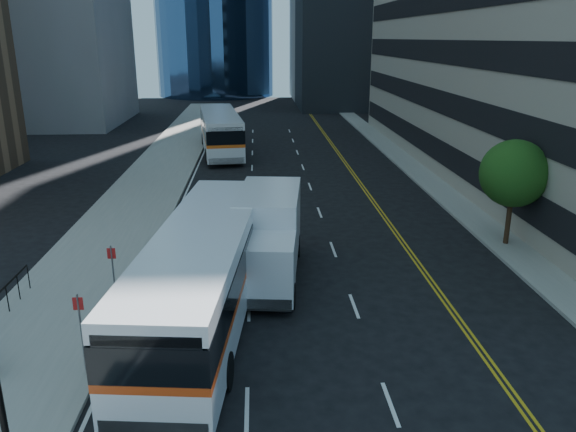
# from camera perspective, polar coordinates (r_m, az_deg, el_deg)

# --- Properties ---
(ground) EXTENTS (160.00, 160.00, 0.00)m
(ground) POSITION_cam_1_polar(r_m,az_deg,el_deg) (19.97, 6.27, -11.71)
(ground) COLOR black
(ground) RESTS_ON ground
(sidewalk_west) EXTENTS (5.00, 90.00, 0.15)m
(sidewalk_west) POSITION_cam_1_polar(r_m,az_deg,el_deg) (43.86, -12.89, 4.48)
(sidewalk_west) COLOR gray
(sidewalk_west) RESTS_ON ground
(sidewalk_east) EXTENTS (2.00, 90.00, 0.15)m
(sidewalk_east) POSITION_cam_1_polar(r_m,az_deg,el_deg) (44.90, 12.54, 4.81)
(sidewalk_east) COLOR gray
(sidewalk_east) RESTS_ON ground
(street_tree) EXTENTS (3.20, 3.20, 5.10)m
(street_tree) POSITION_cam_1_polar(r_m,az_deg,el_deg) (28.56, 21.99, 4.01)
(street_tree) COLOR #332114
(street_tree) RESTS_ON sidewalk_east
(bus_front) EXTENTS (4.37, 13.81, 3.50)m
(bus_front) POSITION_cam_1_polar(r_m,az_deg,el_deg) (20.03, -8.53, -5.60)
(bus_front) COLOR white
(bus_front) RESTS_ON ground
(bus_rear) EXTENTS (4.64, 13.93, 3.53)m
(bus_rear) POSITION_cam_1_polar(r_m,az_deg,el_deg) (50.29, -6.90, 8.60)
(bus_rear) COLOR white
(bus_rear) RESTS_ON ground
(box_truck) EXTENTS (3.33, 7.62, 3.53)m
(box_truck) POSITION_cam_1_polar(r_m,az_deg,el_deg) (23.45, -2.12, -2.01)
(box_truck) COLOR silver
(box_truck) RESTS_ON ground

